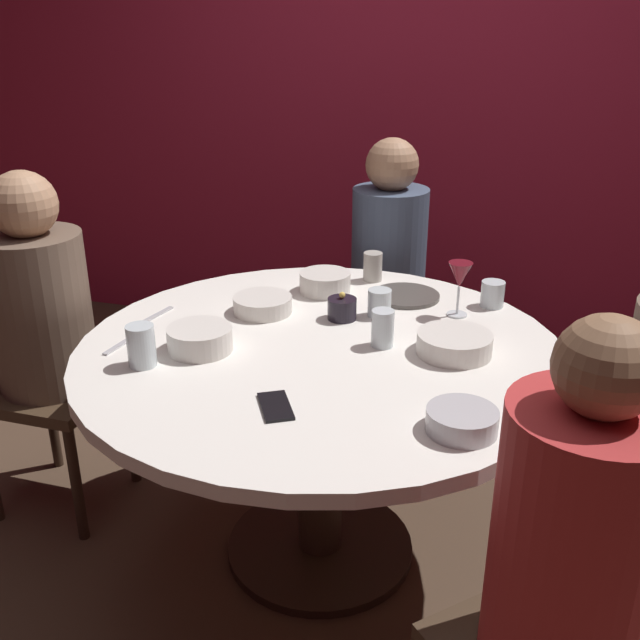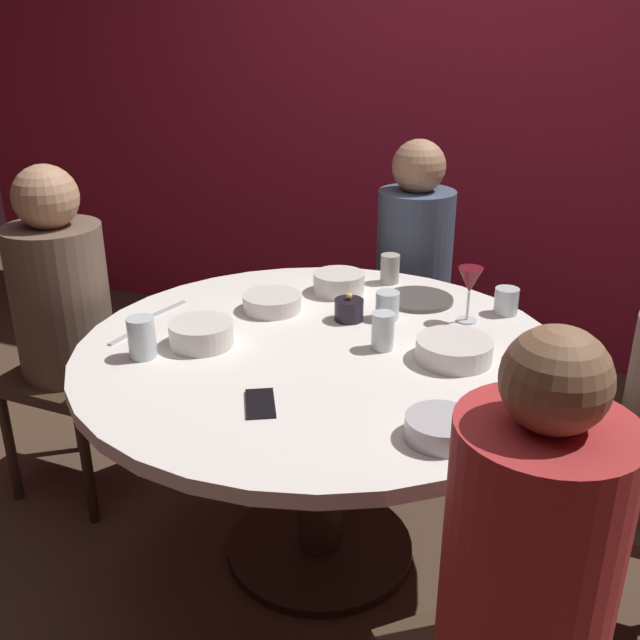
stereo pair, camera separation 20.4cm
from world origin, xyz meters
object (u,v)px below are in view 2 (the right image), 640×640
Objects in this scene: cell_phone at (260,403)px; bowl_serving_large at (441,428)px; dinner_plate at (419,299)px; bowl_sauce_side at (454,350)px; seated_diner_front_right at (529,569)px; seated_diner_back at (414,253)px; bowl_salad_center at (201,334)px; seated_diner_left at (61,300)px; cup_by_left_diner at (390,269)px; wine_glass at (470,282)px; cup_far_edge at (387,305)px; dining_table at (320,389)px; cup_center_front at (506,301)px; bowl_rice_portion at (339,283)px; candle_holder at (349,310)px; cup_near_candle at (383,331)px; bowl_small_white at (272,302)px; cup_by_right_diner at (142,338)px.

bowl_serving_large is at bearing -26.95° from cell_phone.
bowl_sauce_side reaches higher than dinner_plate.
seated_diner_back is at bearing -22.59° from seated_diner_front_right.
bowl_serving_large is at bearing -16.38° from bowl_salad_center.
seated_diner_left reaches higher than cup_by_left_diner.
wine_glass is at bearing -26.98° from seated_diner_front_right.
seated_diner_left is 1.10m from cup_far_edge.
cup_center_front reaches higher than dining_table.
bowl_salad_center and bowl_rice_portion have the same top height.
candle_holder is 0.49× the size of bowl_salad_center.
cup_by_left_diner is (0.34, 0.72, 0.02)m from bowl_salad_center.
cell_phone reaches higher than dining_table.
bowl_salad_center is at bearing -159.95° from cup_near_candle.
bowl_rice_portion reaches higher than bowl_small_white.
bowl_serving_large is 1.52× the size of cup_near_candle.
bowl_serving_large is (0.44, -0.35, 0.17)m from dining_table.
cup_near_candle is at bearing -121.41° from wine_glass.
seated_diner_left is (-0.95, 0.00, 0.14)m from dining_table.
cup_by_right_diner is (-0.80, -0.32, 0.03)m from bowl_sauce_side.
dining_table is 0.59m from bowl_serving_large.
cup_near_candle is at bearing -74.23° from cup_by_left_diner.
dining_table is 13.67× the size of cup_by_left_diner.
seated_diner_front_right is at bearing -54.42° from bowl_rice_portion.
bowl_serving_large is at bearing -54.55° from bowl_rice_portion.
cup_by_right_diner is (-0.44, -0.85, 0.01)m from cup_by_left_diner.
bowl_rice_portion is (-0.55, 0.78, 0.01)m from bowl_serving_large.
seated_diner_back is 1.15m from bowl_salad_center.
cup_by_right_diner reaches higher than bowl_serving_large.
seated_diner_left is 1.00× the size of seated_diner_front_right.
cup_center_front is at bearing 31.52° from cell_phone.
candle_holder is 0.50m from cup_center_front.
dinner_plate is at bearing 4.94° from bowl_rice_portion.
bowl_salad_center is 0.17m from cup_by_right_diner.
cell_phone is 0.94m from cup_center_front.
dining_table is at bearing -91.90° from cup_by_left_diner.
candle_holder is 0.89× the size of cup_by_left_diner.
bowl_sauce_side is 1.93× the size of cup_near_candle.
seated_diner_left reaches higher than seated_diner_front_right.
cup_near_candle reaches higher than bowl_salad_center.
candle_holder is 1.07× the size of cup_center_front.
cup_near_candle is 1.25× the size of cup_far_edge.
seated_diner_back reaches higher than wine_glass.
dinner_plate is 1.38× the size of bowl_serving_large.
bowl_sauce_side is at bearing 22.26° from seated_diner_back.
cup_by_right_diner is at bearing -117.61° from cup_by_left_diner.
cup_near_candle reaches higher than bowl_serving_large.
candle_holder is at bearing -158.86° from wine_glass.
cup_by_right_diner is (-0.11, -0.13, 0.02)m from bowl_salad_center.
cup_near_candle reaches higher than cup_by_left_diner.
seated_diner_left is 7.19× the size of bowl_serving_large.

